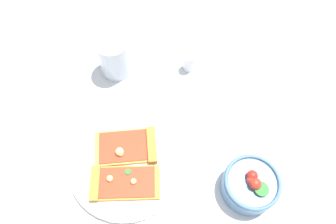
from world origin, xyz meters
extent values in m
plane|color=silver|center=(0.00, 0.00, 0.00)|extent=(2.40, 2.40, 0.00)
cylinder|color=silver|center=(-0.03, -0.05, 0.01)|extent=(0.27, 0.27, 0.01)
cube|color=gold|center=(-0.02, -0.10, 0.02)|extent=(0.17, 0.11, 0.01)
cube|color=#B77A33|center=(-0.08, -0.11, 0.02)|extent=(0.04, 0.08, 0.01)
cube|color=red|center=(-0.02, -0.10, 0.02)|extent=(0.14, 0.10, 0.00)
cylinder|color=#2D722D|center=(-0.02, -0.08, 0.03)|extent=(0.01, 0.01, 0.00)
sphere|color=#F2D87F|center=(0.00, -0.09, 0.03)|extent=(0.01, 0.01, 0.01)
sphere|color=#F2D87F|center=(-0.05, -0.10, 0.03)|extent=(0.01, 0.01, 0.01)
cube|color=gold|center=(-0.04, -0.02, 0.02)|extent=(0.16, 0.12, 0.01)
cube|color=#B77A33|center=(0.02, 0.00, 0.02)|extent=(0.05, 0.09, 0.02)
cube|color=red|center=(-0.04, -0.02, 0.02)|extent=(0.14, 0.11, 0.00)
sphere|color=#EAD172|center=(-0.05, -0.04, 0.03)|extent=(0.01, 0.01, 0.01)
sphere|color=#F2D87F|center=(-0.05, -0.03, 0.03)|extent=(0.02, 0.02, 0.02)
cylinder|color=#4C7299|center=(0.25, -0.05, 0.03)|extent=(0.12, 0.12, 0.05)
torus|color=#4C7299|center=(0.25, -0.05, 0.06)|extent=(0.12, 0.12, 0.01)
sphere|color=red|center=(0.25, -0.05, 0.06)|extent=(0.02, 0.02, 0.02)
sphere|color=red|center=(0.25, -0.05, 0.06)|extent=(0.02, 0.02, 0.02)
sphere|color=red|center=(0.25, -0.05, 0.06)|extent=(0.03, 0.03, 0.03)
sphere|color=red|center=(0.25, -0.05, 0.06)|extent=(0.02, 0.02, 0.02)
sphere|color=red|center=(0.25, -0.04, 0.06)|extent=(0.02, 0.02, 0.02)
cylinder|color=#2D722D|center=(0.27, -0.06, 0.06)|extent=(0.05, 0.05, 0.01)
cylinder|color=silver|center=(-0.13, 0.21, 0.06)|extent=(0.08, 0.08, 0.11)
cylinder|color=black|center=(-0.13, 0.21, 0.05)|extent=(0.07, 0.07, 0.09)
cube|color=white|center=(-0.13, 0.19, 0.08)|extent=(0.02, 0.02, 0.02)
cube|color=white|center=(-0.12, 0.19, 0.08)|extent=(0.03, 0.03, 0.02)
cylinder|color=silver|center=(0.06, 0.25, 0.03)|extent=(0.03, 0.03, 0.05)
cone|color=silver|center=(0.06, 0.25, 0.06)|extent=(0.03, 0.03, 0.01)
camera|label=1|loc=(0.11, -0.26, 0.71)|focal=33.45mm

